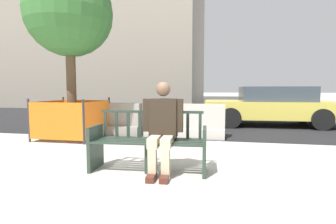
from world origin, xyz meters
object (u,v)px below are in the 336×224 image
object	(u,v)px
jersey_barrier_left	(106,121)
construction_fence	(72,118)
car_taxi_near	(271,106)
street_bench	(149,144)
seated_person	(162,125)
jersey_barrier_centre	(185,123)
street_tree	(69,14)

from	to	relation	value
jersey_barrier_left	construction_fence	xyz separation A→B (m)	(-0.53, -0.78, 0.16)
construction_fence	car_taxi_near	world-z (taller)	car_taxi_near
street_bench	seated_person	world-z (taller)	seated_person
jersey_barrier_centre	street_tree	bearing A→B (deg)	-165.76
seated_person	car_taxi_near	distance (m)	6.12
construction_fence	car_taxi_near	xyz separation A→B (m)	(5.26, 3.36, 0.17)
seated_person	jersey_barrier_centre	world-z (taller)	seated_person
street_bench	jersey_barrier_centre	xyz separation A→B (m)	(0.16, 2.88, -0.06)
jersey_barrier_left	construction_fence	bearing A→B (deg)	-124.23
street_bench	jersey_barrier_centre	distance (m)	2.88
seated_person	car_taxi_near	world-z (taller)	seated_person
jersey_barrier_centre	jersey_barrier_left	xyz separation A→B (m)	(-2.20, 0.08, 0.00)
street_bench	seated_person	bearing A→B (deg)	-11.80
jersey_barrier_centre	car_taxi_near	world-z (taller)	car_taxi_near
street_bench	construction_fence	size ratio (longest dim) A/B	1.22
car_taxi_near	construction_fence	bearing A→B (deg)	-147.43
street_bench	car_taxi_near	size ratio (longest dim) A/B	0.40
jersey_barrier_centre	construction_fence	world-z (taller)	construction_fence
street_tree	car_taxi_near	world-z (taller)	street_tree
seated_person	jersey_barrier_centre	size ratio (longest dim) A/B	0.65
construction_fence	car_taxi_near	distance (m)	6.24
jersey_barrier_centre	street_bench	bearing A→B (deg)	-93.24
jersey_barrier_left	street_bench	bearing A→B (deg)	-55.52
street_tree	car_taxi_near	xyz separation A→B (m)	(5.26, 3.36, -2.35)
jersey_barrier_centre	jersey_barrier_left	bearing A→B (deg)	177.82
seated_person	car_taxi_near	xyz separation A→B (m)	(2.48, 5.59, -0.03)
seated_person	construction_fence	xyz separation A→B (m)	(-2.78, 2.23, -0.19)
street_bench	car_taxi_near	xyz separation A→B (m)	(2.70, 5.55, 0.27)
seated_person	jersey_barrier_centre	bearing A→B (deg)	91.10
car_taxi_near	street_bench	bearing A→B (deg)	-115.94
jersey_barrier_centre	construction_fence	distance (m)	2.82
jersey_barrier_centre	car_taxi_near	xyz separation A→B (m)	(2.54, 2.67, 0.32)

